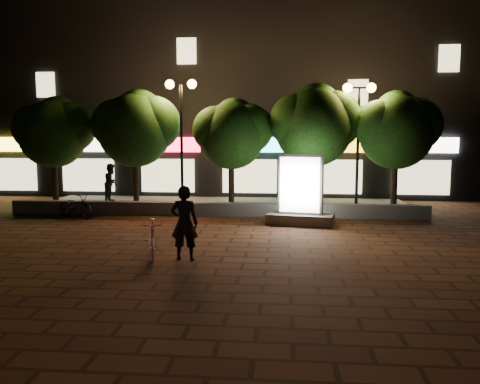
# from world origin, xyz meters

# --- Properties ---
(ground) EXTENTS (80.00, 80.00, 0.00)m
(ground) POSITION_xyz_m (0.00, 0.00, 0.00)
(ground) COLOR #512D19
(ground) RESTS_ON ground
(retaining_wall) EXTENTS (16.00, 0.45, 0.50)m
(retaining_wall) POSITION_xyz_m (0.00, 4.00, 0.25)
(retaining_wall) COLOR slate
(retaining_wall) RESTS_ON ground
(sidewalk) EXTENTS (16.00, 5.00, 0.08)m
(sidewalk) POSITION_xyz_m (0.00, 6.50, 0.04)
(sidewalk) COLOR slate
(sidewalk) RESTS_ON ground
(building_block) EXTENTS (28.00, 8.12, 11.30)m
(building_block) POSITION_xyz_m (-0.01, 12.99, 5.00)
(building_block) COLOR black
(building_block) RESTS_ON ground
(tree_far_left) EXTENTS (3.36, 2.80, 4.63)m
(tree_far_left) POSITION_xyz_m (-6.95, 5.46, 3.29)
(tree_far_left) COLOR #332213
(tree_far_left) RESTS_ON sidewalk
(tree_left) EXTENTS (3.60, 3.00, 4.89)m
(tree_left) POSITION_xyz_m (-3.45, 5.46, 3.44)
(tree_left) COLOR #332213
(tree_left) RESTS_ON sidewalk
(tree_mid) EXTENTS (3.24, 2.70, 4.50)m
(tree_mid) POSITION_xyz_m (0.55, 5.46, 3.22)
(tree_mid) COLOR #332213
(tree_mid) RESTS_ON sidewalk
(tree_right) EXTENTS (3.72, 3.10, 5.07)m
(tree_right) POSITION_xyz_m (3.86, 5.46, 3.57)
(tree_right) COLOR #332213
(tree_right) RESTS_ON sidewalk
(tree_far_right) EXTENTS (3.48, 2.90, 4.76)m
(tree_far_right) POSITION_xyz_m (7.05, 5.46, 3.37)
(tree_far_right) COLOR #332213
(tree_far_right) RESTS_ON sidewalk
(street_lamp_left) EXTENTS (1.26, 0.36, 5.18)m
(street_lamp_left) POSITION_xyz_m (-1.50, 5.20, 4.03)
(street_lamp_left) COLOR black
(street_lamp_left) RESTS_ON sidewalk
(street_lamp_right) EXTENTS (1.26, 0.36, 4.98)m
(street_lamp_right) POSITION_xyz_m (5.50, 5.20, 3.89)
(street_lamp_right) COLOR black
(street_lamp_right) RESTS_ON sidewalk
(ad_kiosk) EXTENTS (2.41, 1.53, 2.42)m
(ad_kiosk) POSITION_xyz_m (3.21, 2.48, 0.98)
(ad_kiosk) COLOR slate
(ad_kiosk) RESTS_ON ground
(scooter_pink) EXTENTS (0.85, 1.64, 0.95)m
(scooter_pink) POSITION_xyz_m (-0.65, -2.40, 0.47)
(scooter_pink) COLOR pink
(scooter_pink) RESTS_ON ground
(rider) EXTENTS (0.69, 0.46, 1.86)m
(rider) POSITION_xyz_m (0.20, -2.61, 0.93)
(rider) COLOR black
(rider) RESTS_ON ground
(scooter_parked) EXTENTS (1.82, 1.34, 0.91)m
(scooter_parked) POSITION_xyz_m (-5.06, 3.00, 0.46)
(scooter_parked) COLOR black
(scooter_parked) RESTS_ON ground
(pedestrian) EXTENTS (0.67, 0.85, 1.71)m
(pedestrian) POSITION_xyz_m (-5.11, 6.94, 0.94)
(pedestrian) COLOR black
(pedestrian) RESTS_ON sidewalk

